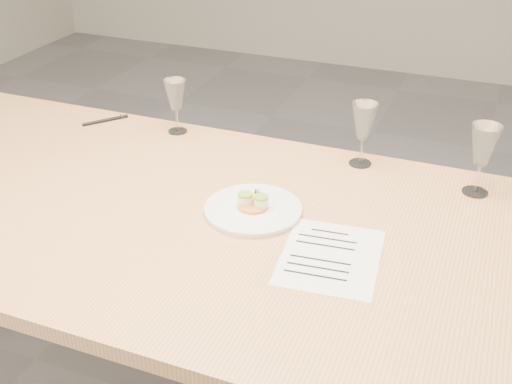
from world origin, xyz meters
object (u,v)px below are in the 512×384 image
at_px(dining_table, 200,235).
at_px(wine_glass_0, 175,96).
at_px(dinner_plate, 253,209).
at_px(wine_glass_2, 484,147).
at_px(recipe_sheet, 330,257).
at_px(wine_glass_1, 364,122).
at_px(ballpoint_pen, 105,120).

distance_m(dining_table, wine_glass_0, 0.55).
distance_m(dinner_plate, wine_glass_2, 0.62).
distance_m(dinner_plate, recipe_sheet, 0.27).
bearing_deg(wine_glass_2, wine_glass_0, 176.45).
bearing_deg(wine_glass_0, recipe_sheet, -36.93).
distance_m(recipe_sheet, wine_glass_0, 0.83).
distance_m(dinner_plate, wine_glass_1, 0.43).
relative_size(dinner_plate, recipe_sheet, 0.83).
height_order(wine_glass_0, wine_glass_2, wine_glass_2).
xyz_separation_m(dining_table, wine_glass_2, (0.65, 0.37, 0.21)).
bearing_deg(ballpoint_pen, dinner_plate, -79.05).
distance_m(wine_glass_0, wine_glass_2, 0.94).
height_order(dinner_plate, wine_glass_0, wine_glass_0).
distance_m(dinner_plate, wine_glass_0, 0.57).
relative_size(ballpoint_pen, wine_glass_1, 0.68).
relative_size(dining_table, wine_glass_1, 12.69).
xyz_separation_m(recipe_sheet, wine_glass_1, (-0.05, 0.49, 0.13)).
relative_size(dinner_plate, wine_glass_2, 1.27).
bearing_deg(wine_glass_0, ballpoint_pen, -176.17).
relative_size(dining_table, wine_glass_0, 13.64).
bearing_deg(wine_glass_1, ballpoint_pen, -179.22).
distance_m(dining_table, ballpoint_pen, 0.69).
bearing_deg(wine_glass_1, wine_glass_0, 179.45).
bearing_deg(ballpoint_pen, wine_glass_2, -53.17).
relative_size(wine_glass_0, wine_glass_2, 0.89).
height_order(recipe_sheet, ballpoint_pen, ballpoint_pen).
bearing_deg(wine_glass_1, dinner_plate, -117.06).
relative_size(dining_table, recipe_sheet, 7.91).
height_order(dinner_plate, wine_glass_1, wine_glass_1).
height_order(recipe_sheet, wine_glass_0, wine_glass_0).
height_order(dinner_plate, recipe_sheet, dinner_plate).
xyz_separation_m(ballpoint_pen, wine_glass_0, (0.26, 0.02, 0.12)).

